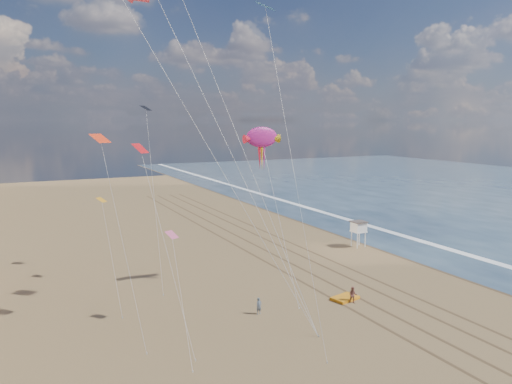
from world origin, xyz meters
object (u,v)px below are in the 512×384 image
show_kite (262,138)px  kite_flyer_b (353,295)px  grounded_kite (345,298)px  kite_flyer_a (259,306)px  lifeguard_stand (359,227)px

show_kite → kite_flyer_b: (4.95, -8.97, -14.30)m
grounded_kite → show_kite: 17.58m
show_kite → grounded_kite: bearing=-58.0°
kite_flyer_a → show_kite: bearing=50.2°
lifeguard_stand → grounded_kite: 20.80m
grounded_kite → kite_flyer_b: size_ratio=1.58×
grounded_kite → show_kite: size_ratio=0.15×
grounded_kite → show_kite: (-4.89, 7.84, 14.95)m
grounded_kite → show_kite: bearing=108.0°
lifeguard_stand → grounded_kite: lifeguard_stand is taller
grounded_kite → kite_flyer_b: 1.31m
show_kite → lifeguard_stand: bearing=22.8°
lifeguard_stand → kite_flyer_a: 27.17m
grounded_kite → kite_flyer_a: 8.93m
grounded_kite → kite_flyer_b: (0.06, -1.14, 0.65)m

